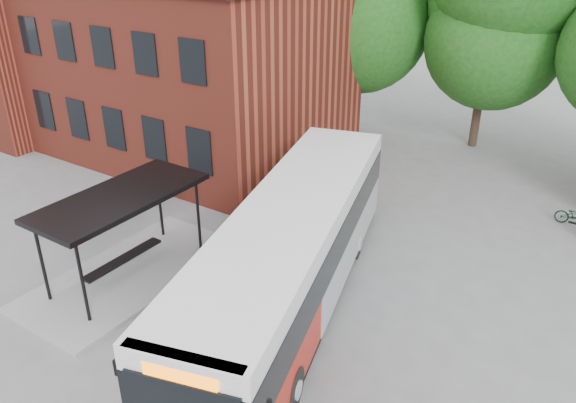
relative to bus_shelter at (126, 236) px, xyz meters
The scene contains 6 objects.
ground 4.83m from the bus_shelter, 12.53° to the left, with size 100.00×100.00×0.00m, color slate.
station_building 13.42m from the bus_shelter, 130.36° to the left, with size 18.40×10.40×8.50m, color maroon, non-canonical shape.
bus_shelter is the anchor object (origin of this frame).
tree_0 17.54m from the bus_shelter, 95.04° to the left, with size 7.92×7.92×11.00m, color #174C14, non-canonical shape.
tree_1 19.19m from the bus_shelter, 73.01° to the left, with size 7.92×7.92×10.40m, color #174C14, non-canonical shape.
city_bus 5.41m from the bus_shelter, 16.87° to the left, with size 2.79×13.09×3.33m, color #B7180C, non-canonical shape.
Camera 1 is at (8.14, -10.87, 10.14)m, focal length 35.00 mm.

